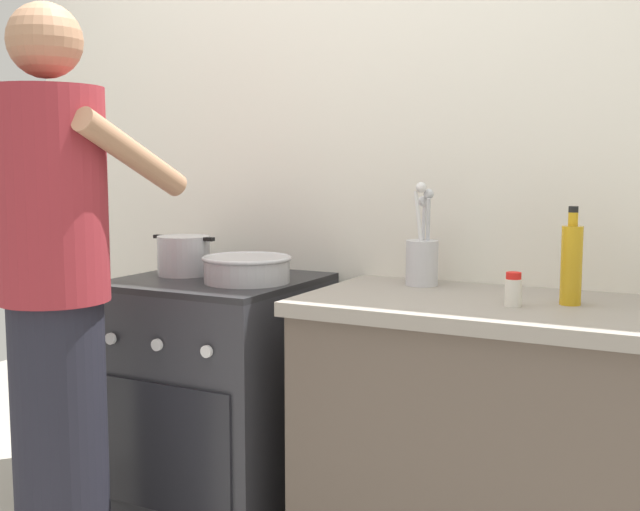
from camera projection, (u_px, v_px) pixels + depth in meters
back_wall at (413, 171)px, 2.62m from camera, size 3.20×0.10×2.50m
countertop at (481, 455)px, 2.25m from camera, size 1.00×0.60×0.90m
stove_range at (218, 411)px, 2.66m from camera, size 0.60×0.62×0.90m
pot at (184, 256)px, 2.68m from camera, size 0.24×0.18×0.13m
mixing_bowl at (247, 268)px, 2.51m from camera, size 0.29×0.29×0.08m
utensil_crock at (422, 257)px, 2.45m from camera, size 0.10×0.10×0.32m
spice_bottle at (513, 290)px, 2.09m from camera, size 0.04×0.04×0.09m
oil_bottle at (571, 263)px, 2.11m from camera, size 0.06×0.06×0.26m
person at (57, 315)px, 2.19m from camera, size 0.41×0.50×1.70m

